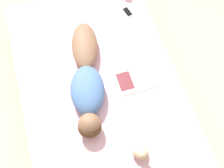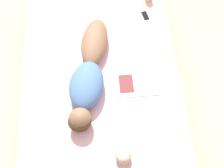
# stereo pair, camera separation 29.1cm
# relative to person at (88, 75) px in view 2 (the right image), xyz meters

# --- Properties ---
(ground_plane) EXTENTS (12.00, 12.00, 0.00)m
(ground_plane) POSITION_rel_person_xyz_m (-0.12, -0.04, -0.57)
(ground_plane) COLOR #B7A88E
(bed) EXTENTS (1.56, 2.33, 0.48)m
(bed) POSITION_rel_person_xyz_m (-0.12, -0.04, -0.34)
(bed) COLOR #383333
(bed) RESTS_ON ground_plane
(person) EXTENTS (0.48, 1.26, 0.20)m
(person) POSITION_rel_person_xyz_m (0.00, 0.00, 0.00)
(person) COLOR brown
(person) RESTS_ON bed
(open_magazine) EXTENTS (0.42, 0.28, 0.01)m
(open_magazine) POSITION_rel_person_xyz_m (-0.45, 0.07, -0.09)
(open_magazine) COLOR white
(open_magazine) RESTS_ON bed
(cell_phone) EXTENTS (0.10, 0.16, 0.01)m
(cell_phone) POSITION_rel_person_xyz_m (-0.64, -0.74, -0.09)
(cell_phone) COLOR silver
(cell_phone) RESTS_ON bed
(plush_toy) EXTENTS (0.13, 0.16, 0.19)m
(plush_toy) POSITION_rel_person_xyz_m (-0.26, 0.79, -0.00)
(plush_toy) COLOR #D1B289
(plush_toy) RESTS_ON bed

